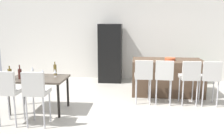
{
  "coord_description": "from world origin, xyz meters",
  "views": [
    {
      "loc": [
        -0.22,
        -5.02,
        1.92
      ],
      "look_at": [
        -0.77,
        0.37,
        0.85
      ],
      "focal_mm": 37.26,
      "sensor_mm": 36.0,
      "label": 1
    }
  ],
  "objects_px": {
    "dining_table": "(39,81)",
    "wine_bottle_inner": "(20,73)",
    "bar_chair_right": "(190,76)",
    "dining_chair_far": "(36,90)",
    "wine_bottle_far": "(10,74)",
    "wine_glass_near": "(32,69)",
    "potted_plant": "(200,72)",
    "fruit_bowl": "(170,59)",
    "bar_chair_middle": "(164,75)",
    "kitchen_island": "(167,77)",
    "wine_bottle_left": "(55,70)",
    "refrigerator": "(110,53)",
    "wine_glass_middle": "(43,71)",
    "bar_chair_far": "(210,76)",
    "bar_chair_left": "(143,75)",
    "dining_chair_near": "(8,89)",
    "wine_glass_right": "(55,71)"
  },
  "relations": [
    {
      "from": "dining_table",
      "to": "wine_bottle_inner",
      "type": "height_order",
      "value": "wine_bottle_inner"
    },
    {
      "from": "bar_chair_right",
      "to": "dining_chair_far",
      "type": "bearing_deg",
      "value": -154.53
    },
    {
      "from": "wine_bottle_far",
      "to": "wine_glass_near",
      "type": "xyz_separation_m",
      "value": [
        0.26,
        0.5,
        0.01
      ]
    },
    {
      "from": "bar_chair_right",
      "to": "wine_glass_near",
      "type": "distance_m",
      "value": 3.58
    },
    {
      "from": "potted_plant",
      "to": "fruit_bowl",
      "type": "bearing_deg",
      "value": -132.1
    },
    {
      "from": "bar_chair_middle",
      "to": "fruit_bowl",
      "type": "distance_m",
      "value": 0.84
    },
    {
      "from": "kitchen_island",
      "to": "wine_bottle_left",
      "type": "relative_size",
      "value": 6.17
    },
    {
      "from": "dining_table",
      "to": "refrigerator",
      "type": "distance_m",
      "value": 3.01
    },
    {
      "from": "wine_bottle_far",
      "to": "wine_glass_middle",
      "type": "xyz_separation_m",
      "value": [
        0.59,
        0.27,
        0.01
      ]
    },
    {
      "from": "bar_chair_middle",
      "to": "potted_plant",
      "type": "bearing_deg",
      "value": 55.97
    },
    {
      "from": "wine_bottle_far",
      "to": "wine_glass_middle",
      "type": "relative_size",
      "value": 1.62
    },
    {
      "from": "dining_table",
      "to": "wine_bottle_inner",
      "type": "distance_m",
      "value": 0.41
    },
    {
      "from": "dining_table",
      "to": "wine_bottle_left",
      "type": "relative_size",
      "value": 3.95
    },
    {
      "from": "bar_chair_far",
      "to": "dining_table",
      "type": "bearing_deg",
      "value": -169.5
    },
    {
      "from": "bar_chair_middle",
      "to": "bar_chair_left",
      "type": "bearing_deg",
      "value": -179.99
    },
    {
      "from": "bar_chair_far",
      "to": "dining_chair_near",
      "type": "bearing_deg",
      "value": -160.25
    },
    {
      "from": "dining_table",
      "to": "wine_glass_middle",
      "type": "xyz_separation_m",
      "value": [
        0.06,
        0.08,
        0.2
      ]
    },
    {
      "from": "bar_chair_left",
      "to": "wine_bottle_far",
      "type": "bearing_deg",
      "value": -162.21
    },
    {
      "from": "fruit_bowl",
      "to": "potted_plant",
      "type": "height_order",
      "value": "fruit_bowl"
    },
    {
      "from": "wine_bottle_far",
      "to": "wine_glass_right",
      "type": "height_order",
      "value": "wine_bottle_far"
    },
    {
      "from": "dining_table",
      "to": "dining_chair_far",
      "type": "relative_size",
      "value": 1.12
    },
    {
      "from": "dining_chair_near",
      "to": "wine_glass_right",
      "type": "height_order",
      "value": "dining_chair_near"
    },
    {
      "from": "bar_chair_middle",
      "to": "wine_glass_near",
      "type": "relative_size",
      "value": 6.03
    },
    {
      "from": "bar_chair_middle",
      "to": "bar_chair_right",
      "type": "relative_size",
      "value": 1.0
    },
    {
      "from": "bar_chair_far",
      "to": "kitchen_island",
      "type": "bearing_deg",
      "value": 135.16
    },
    {
      "from": "bar_chair_middle",
      "to": "wine_glass_right",
      "type": "distance_m",
      "value": 2.46
    },
    {
      "from": "bar_chair_right",
      "to": "wine_bottle_inner",
      "type": "distance_m",
      "value": 3.73
    },
    {
      "from": "fruit_bowl",
      "to": "potted_plant",
      "type": "xyz_separation_m",
      "value": [
        1.14,
        1.26,
        -0.59
      ]
    },
    {
      "from": "kitchen_island",
      "to": "wine_glass_middle",
      "type": "xyz_separation_m",
      "value": [
        -2.83,
        -1.46,
        0.4
      ]
    },
    {
      "from": "wine_glass_middle",
      "to": "wine_glass_right",
      "type": "xyz_separation_m",
      "value": [
        0.27,
        0.03,
        0.0
      ]
    },
    {
      "from": "bar_chair_middle",
      "to": "bar_chair_far",
      "type": "bearing_deg",
      "value": -0.01
    },
    {
      "from": "wine_glass_right",
      "to": "fruit_bowl",
      "type": "relative_size",
      "value": 0.65
    },
    {
      "from": "dining_chair_far",
      "to": "wine_bottle_left",
      "type": "relative_size",
      "value": 3.53
    },
    {
      "from": "fruit_bowl",
      "to": "refrigerator",
      "type": "bearing_deg",
      "value": 143.28
    },
    {
      "from": "kitchen_island",
      "to": "bar_chair_far",
      "type": "relative_size",
      "value": 1.75
    },
    {
      "from": "bar_chair_right",
      "to": "wine_glass_near",
      "type": "xyz_separation_m",
      "value": [
        -3.56,
        -0.38,
        0.17
      ]
    },
    {
      "from": "dining_table",
      "to": "wine_glass_middle",
      "type": "bearing_deg",
      "value": 50.37
    },
    {
      "from": "bar_chair_left",
      "to": "wine_glass_near",
      "type": "xyz_separation_m",
      "value": [
        -2.51,
        -0.38,
        0.17
      ]
    },
    {
      "from": "bar_chair_middle",
      "to": "wine_bottle_left",
      "type": "relative_size",
      "value": 3.53
    },
    {
      "from": "dining_chair_far",
      "to": "potted_plant",
      "type": "relative_size",
      "value": 1.7
    },
    {
      "from": "kitchen_island",
      "to": "dining_table",
      "type": "height_order",
      "value": "kitchen_island"
    },
    {
      "from": "refrigerator",
      "to": "wine_bottle_inner",
      "type": "bearing_deg",
      "value": -119.02
    },
    {
      "from": "dining_table",
      "to": "bar_chair_left",
      "type": "bearing_deg",
      "value": 17.22
    },
    {
      "from": "dining_chair_near",
      "to": "wine_bottle_far",
      "type": "height_order",
      "value": "dining_chair_near"
    },
    {
      "from": "kitchen_island",
      "to": "wine_bottle_left",
      "type": "distance_m",
      "value": 2.94
    },
    {
      "from": "bar_chair_middle",
      "to": "wine_bottle_far",
      "type": "height_order",
      "value": "bar_chair_middle"
    },
    {
      "from": "bar_chair_right",
      "to": "refrigerator",
      "type": "xyz_separation_m",
      "value": [
        -2.04,
        2.04,
        0.22
      ]
    },
    {
      "from": "wine_glass_right",
      "to": "dining_chair_near",
      "type": "bearing_deg",
      "value": -124.95
    },
    {
      "from": "kitchen_island",
      "to": "dining_chair_near",
      "type": "distance_m",
      "value": 3.91
    },
    {
      "from": "wine_glass_near",
      "to": "potted_plant",
      "type": "distance_m",
      "value": 5.0
    }
  ]
}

